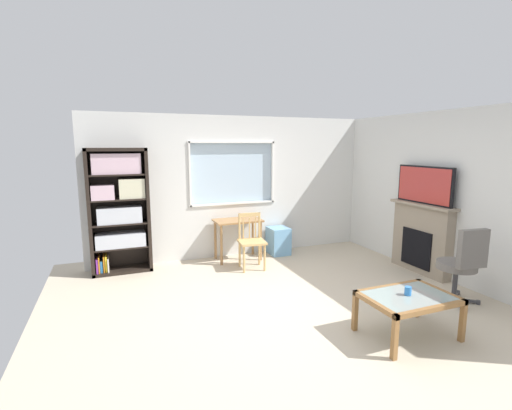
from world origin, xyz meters
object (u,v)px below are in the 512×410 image
at_px(desk_under_window, 238,227).
at_px(sippy_cup, 408,291).
at_px(bookshelf, 119,206).
at_px(wooden_chair, 251,241).
at_px(tv, 424,185).
at_px(office_chair, 462,262).
at_px(coffee_table, 408,301).
at_px(plastic_drawer_unit, 278,241).
at_px(fireplace, 421,238).

relative_size(desk_under_window, sippy_cup, 9.04).
bearing_deg(bookshelf, desk_under_window, -3.19).
height_order(wooden_chair, tv, tv).
bearing_deg(desk_under_window, tv, -34.08).
height_order(bookshelf, office_chair, bookshelf).
bearing_deg(bookshelf, office_chair, -36.20).
distance_m(desk_under_window, sippy_cup, 3.24).
relative_size(bookshelf, sippy_cup, 21.76).
bearing_deg(tv, coffee_table, -138.38).
bearing_deg(office_chair, coffee_table, -163.20).
bearing_deg(tv, plastic_drawer_unit, 133.97).
xyz_separation_m(coffee_table, sippy_cup, (-0.01, 0.01, 0.11)).
relative_size(desk_under_window, tv, 0.79).
height_order(desk_under_window, tv, tv).
bearing_deg(fireplace, coffee_table, -138.69).
xyz_separation_m(desk_under_window, sippy_cup, (0.80, -3.14, -0.09)).
relative_size(tv, office_chair, 1.03).
bearing_deg(desk_under_window, wooden_chair, -83.64).
bearing_deg(wooden_chair, sippy_cup, -74.10).
height_order(desk_under_window, fireplace, fireplace).
xyz_separation_m(bookshelf, tv, (4.39, -1.78, 0.34)).
relative_size(plastic_drawer_unit, tv, 0.48).
xyz_separation_m(wooden_chair, sippy_cup, (0.75, -2.62, 0.03)).
height_order(fireplace, coffee_table, fireplace).
bearing_deg(bookshelf, coffee_table, -49.97).
distance_m(wooden_chair, plastic_drawer_unit, 0.96).
height_order(desk_under_window, sippy_cup, desk_under_window).
bearing_deg(office_chair, plastic_drawer_unit, 113.22).
height_order(office_chair, sippy_cup, office_chair).
relative_size(bookshelf, tv, 1.90).
xyz_separation_m(desk_under_window, plastic_drawer_unit, (0.81, 0.05, -0.34)).
bearing_deg(coffee_table, sippy_cup, 127.58).
height_order(tv, sippy_cup, tv).
height_order(wooden_chair, fireplace, fireplace).
xyz_separation_m(bookshelf, office_chair, (3.94, -2.88, -0.50)).
bearing_deg(coffee_table, plastic_drawer_unit, 90.02).
height_order(wooden_chair, plastic_drawer_unit, wooden_chair).
bearing_deg(desk_under_window, coffee_table, -75.55).
bearing_deg(tv, sippy_cup, -138.65).
xyz_separation_m(fireplace, office_chair, (-0.46, -1.11, -0.00)).
xyz_separation_m(plastic_drawer_unit, fireplace, (1.68, -1.72, 0.31)).
bearing_deg(plastic_drawer_unit, tv, -46.03).
height_order(plastic_drawer_unit, sippy_cup, sippy_cup).
relative_size(tv, coffee_table, 1.11).
xyz_separation_m(tv, office_chair, (-0.45, -1.11, -0.84)).
distance_m(wooden_chair, tv, 2.83).
distance_m(bookshelf, sippy_cup, 4.27).
distance_m(desk_under_window, plastic_drawer_unit, 0.88).
xyz_separation_m(wooden_chair, tv, (2.41, -1.16, 0.93)).
bearing_deg(wooden_chair, fireplace, -25.45).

